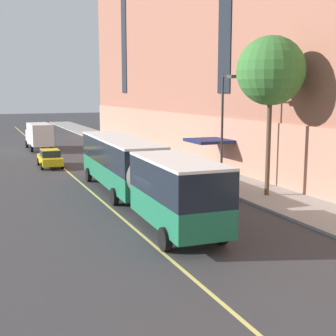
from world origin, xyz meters
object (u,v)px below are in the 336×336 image
parked_car_green_3 (100,142)px  taxi_cab (50,158)px  box_truck (39,135)px  street_lamp (224,120)px  street_tree_mid_block (271,71)px  parked_car_champagne_0 (206,181)px  city_bus (136,169)px

parked_car_green_3 → taxi_cab: size_ratio=1.04×
box_truck → taxi_cab: 12.89m
parked_car_green_3 → street_lamp: 26.14m
box_truck → street_tree_mid_block: size_ratio=0.78×
parked_car_champagne_0 → parked_car_green_3: same height
parked_car_green_3 → street_tree_mid_block: size_ratio=0.48×
box_truck → taxi_cab: bearing=-93.0°
city_bus → street_lamp: (6.69, 1.81, 2.61)m
city_bus → taxi_cab: size_ratio=4.39×
street_tree_mid_block → parked_car_champagne_0: bearing=141.6°
city_bus → parked_car_champagne_0: (5.02, 1.03, -1.26)m
parked_car_champagne_0 → street_lamp: bearing=25.1°
parked_car_green_3 → box_truck: (-6.72, 1.05, 0.94)m
city_bus → street_tree_mid_block: street_tree_mid_block is taller
parked_car_champagne_0 → box_truck: bearing=104.2°
box_truck → street_lamp: size_ratio=1.01×
street_tree_mid_block → parked_car_green_3: bearing=96.5°
parked_car_green_3 → street_tree_mid_block: street_tree_mid_block is taller
city_bus → taxi_cab: 16.07m
taxi_cab → street_lamp: bearing=-56.3°
street_lamp → city_bus: bearing=-164.9°
parked_car_green_3 → taxi_cab: (-7.40, -11.79, -0.00)m
taxi_cab → street_tree_mid_block: street_tree_mid_block is taller
city_bus → parked_car_champagne_0: size_ratio=4.23×
box_truck → street_lamp: bearing=-72.1°
parked_car_champagne_0 → taxi_cab: same height
parked_car_green_3 → taxi_cab: same height
city_bus → taxi_cab: city_bus is taller
parked_car_green_3 → city_bus: bearing=-99.8°
parked_car_green_3 → box_truck: 6.87m
taxi_cab → box_truck: bearing=87.0°
box_truck → street_tree_mid_block: bearing=-71.6°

